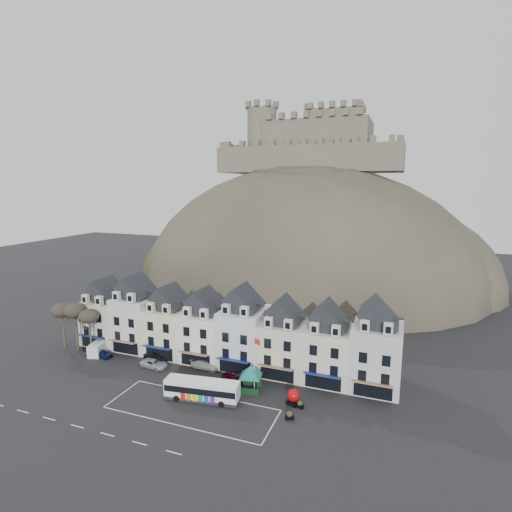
{
  "coord_description": "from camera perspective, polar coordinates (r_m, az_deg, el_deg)",
  "views": [
    {
      "loc": [
        26.64,
        -40.2,
        28.83
      ],
      "look_at": [
        2.35,
        24.0,
        16.39
      ],
      "focal_mm": 28.0,
      "sensor_mm": 36.0,
      "label": 1
    }
  ],
  "objects": [
    {
      "name": "car_white",
      "position": [
        65.74,
        -7.3,
        -15.16
      ],
      "size": [
        4.94,
        2.46,
        1.38
      ],
      "primitive_type": "imported",
      "rotation": [
        0.0,
        0.0,
        1.46
      ],
      "color": "#BABABA",
      "rests_on": "ground"
    },
    {
      "name": "planter_east",
      "position": [
        53.45,
        4.81,
        -21.75
      ],
      "size": [
        1.2,
        0.88,
        1.08
      ],
      "rotation": [
        0.0,
        0.0,
        0.36
      ],
      "color": "black",
      "rests_on": "ground"
    },
    {
      "name": "car_silver",
      "position": [
        67.73,
        -14.38,
        -14.67
      ],
      "size": [
        4.65,
        2.52,
        1.26
      ],
      "primitive_type": "imported",
      "rotation": [
        0.0,
        0.0,
        1.47
      ],
      "color": "silver",
      "rests_on": "ground"
    },
    {
      "name": "car_charcoal",
      "position": [
        61.17,
        -1.5,
        -17.15
      ],
      "size": [
        4.14,
        1.68,
        1.34
      ],
      "primitive_type": "imported",
      "rotation": [
        0.0,
        0.0,
        1.64
      ],
      "color": "black",
      "rests_on": "ground"
    },
    {
      "name": "car_black",
      "position": [
        70.02,
        -14.13,
        -13.76
      ],
      "size": [
        4.25,
        1.75,
        1.37
      ],
      "primitive_type": "imported",
      "rotation": [
        0.0,
        0.0,
        1.5
      ],
      "color": "black",
      "rests_on": "ground"
    },
    {
      "name": "planter_west",
      "position": [
        55.8,
        6.28,
        -20.32
      ],
      "size": [
        1.12,
        0.81,
        1.01
      ],
      "rotation": [
        0.0,
        0.0,
        -0.34
      ],
      "color": "black",
      "rests_on": "ground"
    },
    {
      "name": "bus_shelter",
      "position": [
        58.18,
        -0.76,
        -16.16
      ],
      "size": [
        5.84,
        5.84,
        3.78
      ],
      "rotation": [
        0.0,
        0.0,
        0.2
      ],
      "color": "black",
      "rests_on": "ground"
    },
    {
      "name": "castle",
      "position": [
        119.58,
        8.32,
        15.62
      ],
      "size": [
        50.2,
        22.2,
        22.0
      ],
      "color": "#63594C",
      "rests_on": "ground"
    },
    {
      "name": "white_van",
      "position": [
        75.48,
        -21.54,
        -12.08
      ],
      "size": [
        3.16,
        4.93,
        2.08
      ],
      "rotation": [
        0.0,
        0.0,
        0.28
      ],
      "color": "white",
      "rests_on": "ground"
    },
    {
      "name": "castle_hill",
      "position": [
        115.69,
        7.41,
        -4.19
      ],
      "size": [
        100.0,
        76.0,
        68.0
      ],
      "color": "#37342A",
      "rests_on": "ground"
    },
    {
      "name": "bus",
      "position": [
        57.09,
        -7.71,
        -18.34
      ],
      "size": [
        10.39,
        3.71,
        2.87
      ],
      "rotation": [
        0.0,
        0.0,
        0.14
      ],
      "color": "#262628",
      "rests_on": "ground"
    },
    {
      "name": "ground",
      "position": [
        56.19,
        -11.75,
        -20.83
      ],
      "size": [
        300.0,
        300.0,
        0.0
      ],
      "primitive_type": "plane",
      "color": "black",
      "rests_on": "ground"
    },
    {
      "name": "car_maroon",
      "position": [
        61.42,
        -3.38,
        -17.09
      ],
      "size": [
        3.93,
        2.87,
        1.24
      ],
      "primitive_type": "imported",
      "rotation": [
        0.0,
        0.0,
        1.14
      ],
      "color": "#4C040E",
      "rests_on": "ground"
    },
    {
      "name": "flagpole",
      "position": [
        57.35,
        -0.18,
        -14.71
      ],
      "size": [
        1.07,
        0.54,
        8.07
      ],
      "rotation": [
        0.0,
        0.0,
        -0.43
      ],
      "color": "silver",
      "rests_on": "ground"
    },
    {
      "name": "tree_left_near",
      "position": [
        74.37,
        -22.75,
        -7.99
      ],
      "size": [
        3.43,
        3.43,
        7.84
      ],
      "color": "#3B3025",
      "rests_on": "ground"
    },
    {
      "name": "townhouse_terrace",
      "position": [
        66.41,
        -4.31,
        -10.51
      ],
      "size": [
        54.4,
        9.35,
        11.8
      ],
      "color": "beige",
      "rests_on": "ground"
    },
    {
      "name": "tree_left_mid",
      "position": [
        76.21,
        -24.44,
        -7.14
      ],
      "size": [
        3.78,
        3.78,
        8.64
      ],
      "color": "#3B3025",
      "rests_on": "ground"
    },
    {
      "name": "tree_left_far",
      "position": [
        78.41,
        -25.99,
        -7.04
      ],
      "size": [
        3.61,
        3.61,
        8.24
      ],
      "color": "#3B3025",
      "rests_on": "ground"
    },
    {
      "name": "coach_bay_markings",
      "position": [
        56.18,
        -9.17,
        -20.75
      ],
      "size": [
        22.0,
        7.5,
        0.01
      ],
      "primitive_type": "cube",
      "color": "silver",
      "rests_on": "ground"
    },
    {
      "name": "car_navy",
      "position": [
        73.94,
        -21.09,
        -12.87
      ],
      "size": [
        3.91,
        2.03,
        1.27
      ],
      "primitive_type": "imported",
      "rotation": [
        0.0,
        0.0,
        1.43
      ],
      "color": "#0E1749",
      "rests_on": "ground"
    },
    {
      "name": "red_buoy",
      "position": [
        56.19,
        5.38,
        -19.37
      ],
      "size": [
        1.83,
        1.83,
        2.12
      ],
      "rotation": [
        0.0,
        0.0,
        -0.34
      ],
      "color": "black",
      "rests_on": "ground"
    }
  ]
}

